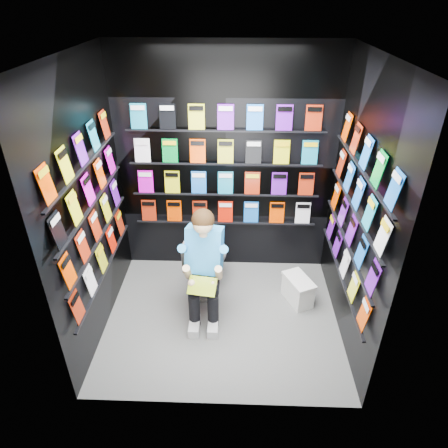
{
  "coord_description": "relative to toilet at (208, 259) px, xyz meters",
  "views": [
    {
      "loc": [
        0.13,
        -3.1,
        3.02
      ],
      "look_at": [
        0.01,
        0.15,
        1.07
      ],
      "focal_mm": 32.0,
      "sensor_mm": 36.0,
      "label": 1
    }
  ],
  "objects": [
    {
      "name": "reader",
      "position": [
        0.0,
        -0.38,
        0.38
      ],
      "size": [
        0.59,
        0.78,
        1.32
      ],
      "primitive_type": null,
      "rotation": [
        0.0,
        0.0,
        -0.15
      ],
      "color": "#2C87D1",
      "rests_on": "toilet"
    },
    {
      "name": "floor",
      "position": [
        0.18,
        -0.55,
        -0.37
      ],
      "size": [
        2.4,
        2.4,
        0.0
      ],
      "primitive_type": "plane",
      "color": "slate",
      "rests_on": "ground"
    },
    {
      "name": "wall_left",
      "position": [
        -1.02,
        -0.55,
        0.93
      ],
      "size": [
        0.04,
        2.0,
        2.6
      ],
      "primitive_type": "cube",
      "color": "black",
      "rests_on": "floor"
    },
    {
      "name": "held_comic",
      "position": [
        0.0,
        -0.73,
        0.21
      ],
      "size": [
        0.29,
        0.2,
        0.11
      ],
      "primitive_type": "cube",
      "rotation": [
        -0.96,
        0.0,
        -0.15
      ],
      "color": "#279A1C",
      "rests_on": "reader"
    },
    {
      "name": "comics_left",
      "position": [
        -0.99,
        -0.55,
        0.94
      ],
      "size": [
        0.06,
        1.7,
        1.37
      ],
      "primitive_type": null,
      "color": "red",
      "rests_on": "wall_left"
    },
    {
      "name": "toilet",
      "position": [
        0.0,
        0.0,
        0.0
      ],
      "size": [
        0.53,
        0.8,
        0.73
      ],
      "primitive_type": "imported",
      "rotation": [
        0.0,
        0.0,
        2.99
      ],
      "color": "white",
      "rests_on": "floor"
    },
    {
      "name": "ceiling",
      "position": [
        0.18,
        -0.55,
        2.23
      ],
      "size": [
        2.4,
        2.4,
        0.0
      ],
      "primitive_type": "plane",
      "color": "white",
      "rests_on": "floor"
    },
    {
      "name": "wall_front",
      "position": [
        0.18,
        -1.55,
        0.93
      ],
      "size": [
        2.4,
        0.04,
        2.6
      ],
      "primitive_type": "cube",
      "color": "black",
      "rests_on": "floor"
    },
    {
      "name": "comics_right",
      "position": [
        1.35,
        -0.55,
        0.94
      ],
      "size": [
        0.06,
        1.7,
        1.37
      ],
      "primitive_type": null,
      "color": "red",
      "rests_on": "wall_right"
    },
    {
      "name": "comics_back",
      "position": [
        0.18,
        0.42,
        0.94
      ],
      "size": [
        2.1,
        0.06,
        1.37
      ],
      "primitive_type": null,
      "color": "red",
      "rests_on": "wall_back"
    },
    {
      "name": "wall_back",
      "position": [
        0.18,
        0.45,
        0.93
      ],
      "size": [
        2.4,
        0.04,
        2.6
      ],
      "primitive_type": "cube",
      "color": "black",
      "rests_on": "floor"
    },
    {
      "name": "wall_right",
      "position": [
        1.38,
        -0.55,
        0.93
      ],
      "size": [
        0.04,
        2.0,
        2.6
      ],
      "primitive_type": "cube",
      "color": "black",
      "rests_on": "floor"
    },
    {
      "name": "longbox_lid",
      "position": [
        1.0,
        -0.24,
        -0.08
      ],
      "size": [
        0.36,
        0.44,
        0.03
      ],
      "primitive_type": "cube",
      "rotation": [
        0.0,
        0.0,
        0.43
      ],
      "color": "silver",
      "rests_on": "longbox"
    },
    {
      "name": "longbox",
      "position": [
        1.0,
        -0.24,
        -0.23
      ],
      "size": [
        0.33,
        0.42,
        0.27
      ],
      "primitive_type": "cube",
      "rotation": [
        0.0,
        0.0,
        0.43
      ],
      "color": "silver",
      "rests_on": "floor"
    }
  ]
}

